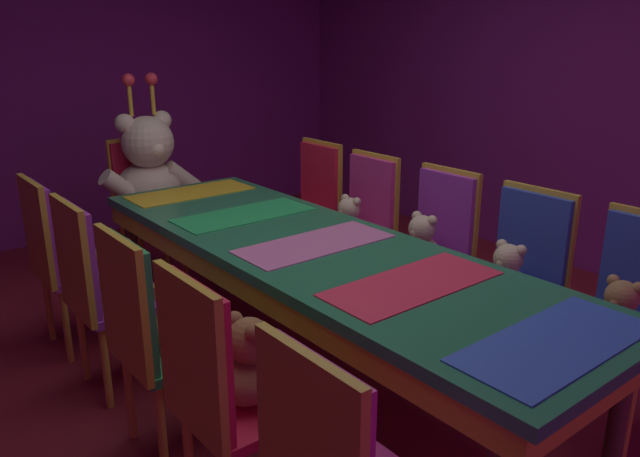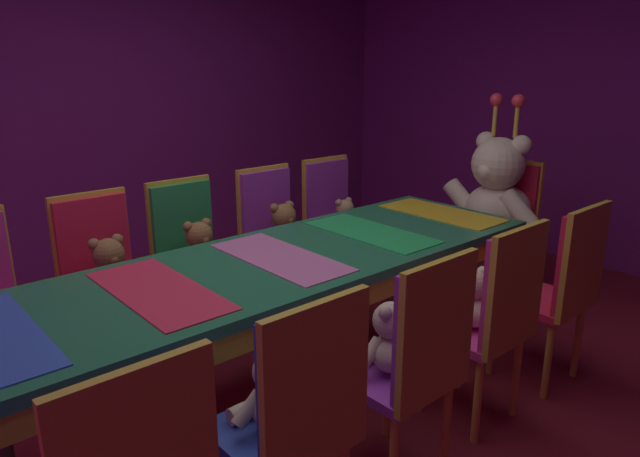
{
  "view_description": "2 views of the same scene",
  "coord_description": "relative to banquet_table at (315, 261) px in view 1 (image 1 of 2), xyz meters",
  "views": [
    {
      "loc": [
        -1.72,
        -2.19,
        1.7
      ],
      "look_at": [
        0.19,
        0.2,
        0.73
      ],
      "focal_mm": 34.66,
      "sensor_mm": 36.0,
      "label": 1
    },
    {
      "loc": [
        2.08,
        -1.58,
        1.65
      ],
      "look_at": [
        -0.03,
        0.28,
        0.83
      ],
      "focal_mm": 32.1,
      "sensor_mm": 36.0,
      "label": 2
    }
  ],
  "objects": [
    {
      "name": "teddy_left_2",
      "position": [
        -0.73,
        -0.02,
        -0.06
      ],
      "size": [
        0.26,
        0.34,
        0.32
      ],
      "color": "olive",
      "rests_on": "chair_left_2"
    },
    {
      "name": "teddy_left_4",
      "position": [
        -0.74,
        1.15,
        -0.09
      ],
      "size": [
        0.21,
        0.28,
        0.26
      ],
      "color": "tan",
      "rests_on": "chair_left_4"
    },
    {
      "name": "chair_left_2",
      "position": [
        -0.88,
        -0.02,
        -0.06
      ],
      "size": [
        0.42,
        0.41,
        0.98
      ],
      "color": "#268C4C",
      "rests_on": "ground_plane"
    },
    {
      "name": "chair_left_3",
      "position": [
        -0.87,
        0.59,
        -0.06
      ],
      "size": [
        0.42,
        0.41,
        0.98
      ],
      "color": "purple",
      "rests_on": "ground_plane"
    },
    {
      "name": "ground_plane",
      "position": [
        0.0,
        -0.0,
        -0.66
      ],
      "size": [
        7.9,
        7.9,
        0.0
      ],
      "primitive_type": "plane",
      "color": "maroon"
    },
    {
      "name": "teddy_right_3",
      "position": [
        0.71,
        0.56,
        -0.08
      ],
      "size": [
        0.23,
        0.3,
        0.29
      ],
      "rotation": [
        0.0,
        0.0,
        3.14
      ],
      "color": "beige",
      "rests_on": "chair_right_3"
    },
    {
      "name": "throne_chair",
      "position": [
        0.0,
        2.03,
        -0.06
      ],
      "size": [
        0.41,
        0.42,
        0.98
      ],
      "rotation": [
        0.0,
        0.0,
        -1.57
      ],
      "color": "red",
      "rests_on": "ground_plane"
    },
    {
      "name": "banquet_table",
      "position": [
        0.0,
        0.0,
        0.0
      ],
      "size": [
        0.9,
        2.97,
        0.75
      ],
      "color": "#26724C",
      "rests_on": "ground_plane"
    },
    {
      "name": "chair_right_0",
      "position": [
        0.86,
        -1.14,
        -0.06
      ],
      "size": [
        0.42,
        0.41,
        0.98
      ],
      "rotation": [
        0.0,
        0.0,
        3.14
      ],
      "color": "#2D47B2",
      "rests_on": "ground_plane"
    },
    {
      "name": "wall_back",
      "position": [
        0.0,
        3.2,
        0.74
      ],
      "size": [
        5.2,
        0.12,
        2.8
      ],
      "primitive_type": "cube",
      "color": "#721E72",
      "rests_on": "ground_plane"
    },
    {
      "name": "teddy_right_0",
      "position": [
        0.71,
        -1.14,
        -0.08
      ],
      "size": [
        0.23,
        0.3,
        0.28
      ],
      "rotation": [
        0.0,
        0.0,
        3.14
      ],
      "color": "#9E7247",
      "rests_on": "chair_right_0"
    },
    {
      "name": "king_teddy_bear",
      "position": [
        0.0,
        1.86,
        0.12
      ],
      "size": [
        0.77,
        0.59,
        0.99
      ],
      "rotation": [
        0.0,
        0.0,
        -1.57
      ],
      "color": "beige",
      "rests_on": "throne_chair"
    },
    {
      "name": "teddy_right_1",
      "position": [
        0.72,
        -0.58,
        -0.07
      ],
      "size": [
        0.24,
        0.31,
        0.29
      ],
      "rotation": [
        0.0,
        0.0,
        3.14
      ],
      "color": "beige",
      "rests_on": "chair_right_1"
    },
    {
      "name": "chair_right_3",
      "position": [
        0.85,
        0.56,
        -0.06
      ],
      "size": [
        0.42,
        0.41,
        0.98
      ],
      "rotation": [
        0.0,
        0.0,
        3.14
      ],
      "color": "#CC338C",
      "rests_on": "ground_plane"
    },
    {
      "name": "teddy_left_1",
      "position": [
        -0.72,
        -0.56,
        -0.06
      ],
      "size": [
        0.27,
        0.35,
        0.33
      ],
      "color": "olive",
      "rests_on": "chair_left_1"
    },
    {
      "name": "teddy_left_3",
      "position": [
        -0.72,
        0.59,
        -0.06
      ],
      "size": [
        0.27,
        0.34,
        0.32
      ],
      "color": "olive",
      "rests_on": "chair_left_3"
    },
    {
      "name": "chair_right_4",
      "position": [
        0.88,
        1.13,
        -0.06
      ],
      "size": [
        0.42,
        0.41,
        0.98
      ],
      "rotation": [
        0.0,
        0.0,
        3.14
      ],
      "color": "red",
      "rests_on": "ground_plane"
    },
    {
      "name": "chair_right_1",
      "position": [
        0.86,
        -0.58,
        -0.06
      ],
      "size": [
        0.42,
        0.41,
        0.98
      ],
      "rotation": [
        0.0,
        0.0,
        3.14
      ],
      "color": "#2D47B2",
      "rests_on": "ground_plane"
    },
    {
      "name": "wall_right",
      "position": [
        2.6,
        -0.0,
        0.74
      ],
      "size": [
        0.12,
        6.4,
        2.8
      ],
      "primitive_type": "cube",
      "color": "#721E72",
      "rests_on": "ground_plane"
    },
    {
      "name": "chair_right_2",
      "position": [
        0.87,
        -0.02,
        -0.06
      ],
      "size": [
        0.42,
        0.41,
        0.98
      ],
      "rotation": [
        0.0,
        0.0,
        3.14
      ],
      "color": "purple",
      "rests_on": "ground_plane"
    },
    {
      "name": "teddy_right_2",
      "position": [
        0.73,
        -0.02,
        -0.07
      ],
      "size": [
        0.25,
        0.32,
        0.3
      ],
      "rotation": [
        0.0,
        0.0,
        3.14
      ],
      "color": "beige",
      "rests_on": "chair_right_2"
    },
    {
      "name": "chair_left_1",
      "position": [
        -0.87,
        -0.56,
        -0.06
      ],
      "size": [
        0.42,
        0.41,
        0.98
      ],
      "color": "red",
      "rests_on": "ground_plane"
    },
    {
      "name": "chair_left_4",
      "position": [
        -0.88,
        1.15,
        -0.06
      ],
      "size": [
        0.42,
        0.41,
        0.98
      ],
      "color": "purple",
      "rests_on": "ground_plane"
    }
  ]
}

